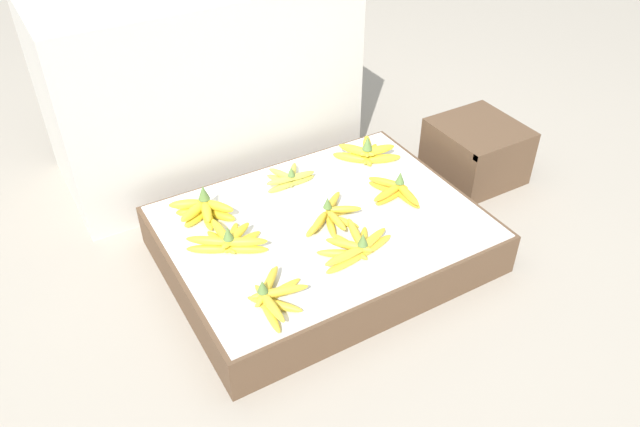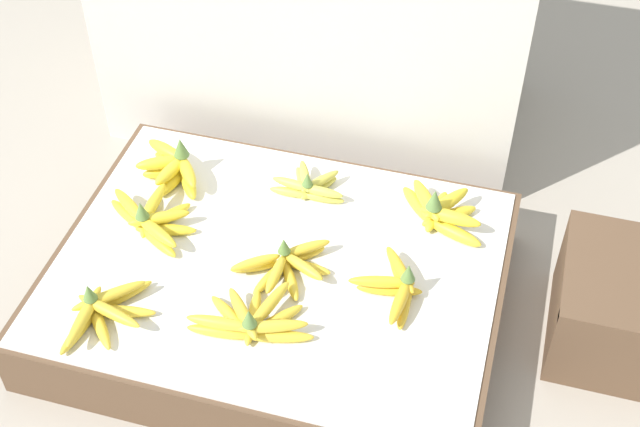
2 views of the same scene
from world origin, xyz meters
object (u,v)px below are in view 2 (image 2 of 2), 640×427
Objects in this scene: wooden_crate at (627,308)px; banana_bunch_back_midright at (440,211)px; banana_bunch_back_midleft at (309,186)px; banana_bunch_middle_midleft at (285,265)px; banana_bunch_back_left at (174,168)px; banana_bunch_middle_left at (151,219)px; banana_bunch_front_left at (102,310)px; banana_bunch_middle_midright at (397,286)px; banana_bunch_front_midleft at (252,321)px.

banana_bunch_back_midright reaches higher than wooden_crate.
banana_bunch_back_midleft is at bearing 170.86° from wooden_crate.
banana_bunch_middle_midleft is 0.41m from banana_bunch_back_left.
wooden_crate is at bearing 4.61° from banana_bunch_middle_left.
banana_bunch_middle_midleft reaches higher than wooden_crate.
banana_bunch_back_left is 0.33m from banana_bunch_back_midleft.
banana_bunch_middle_left is 0.66m from banana_bunch_back_midright.
banana_bunch_middle_midleft reaches higher than banana_bunch_back_midleft.
banana_bunch_front_left is 0.57m from banana_bunch_back_midleft.
banana_bunch_back_left is 1.01× the size of banana_bunch_back_midleft.
wooden_crate is 1.73× the size of banana_bunch_back_midleft.
banana_bunch_front_left is 0.27m from banana_bunch_middle_left.
banana_bunch_middle_midright is (0.57, 0.23, 0.00)m from banana_bunch_front_left.
banana_bunch_front_midleft is at bearing -147.21° from banana_bunch_middle_midright.
banana_bunch_back_midright is (0.31, -0.01, 0.01)m from banana_bunch_back_midleft.
wooden_crate is 1.07m from banana_bunch_middle_left.
banana_bunch_front_midleft is at bearing -90.06° from banana_bunch_back_midleft.
banana_bunch_middle_midleft is at bearing 34.16° from banana_bunch_front_left.
banana_bunch_middle_left is at bearing 175.62° from banana_bunch_middle_midright.
banana_bunch_middle_left is at bearing 145.57° from banana_bunch_front_midleft.
banana_bunch_back_midleft is 0.31m from banana_bunch_back_midright.
wooden_crate is 0.51m from banana_bunch_middle_midright.
banana_bunch_back_midleft is 0.83× the size of banana_bunch_back_midright.
banana_bunch_back_midright is (0.29, 0.25, 0.01)m from banana_bunch_middle_midleft.
banana_bunch_back_left is (-0.01, 0.17, 0.01)m from banana_bunch_middle_left.
banana_bunch_front_left reaches higher than banana_bunch_middle_midleft.
banana_bunch_back_left is at bearing -177.61° from banana_bunch_back_midright.
wooden_crate is at bearing 15.04° from banana_bunch_middle_midright.
banana_bunch_middle_midright is at bearing 21.57° from banana_bunch_front_left.
banana_bunch_middle_left reaches higher than banana_bunch_middle_midright.
banana_bunch_middle_midleft is 0.38m from banana_bunch_back_midright.
banana_bunch_middle_midright is 0.25m from banana_bunch_back_midright.
banana_bunch_front_midleft is 1.11× the size of banana_bunch_middle_left.
banana_bunch_middle_left is (-0.01, 0.27, 0.00)m from banana_bunch_front_left.
banana_bunch_back_left reaches higher than banana_bunch_middle_left.
banana_bunch_front_left is at bearing -145.84° from banana_bunch_middle_midleft.
banana_bunch_middle_midright is 1.01× the size of banana_bunch_back_midright.
banana_bunch_front_midleft is at bearing -34.43° from banana_bunch_middle_left.
banana_bunch_back_midright reaches higher than banana_bunch_back_left.
banana_bunch_middle_midleft is at bearing -169.52° from wooden_crate.
banana_bunch_front_midleft and banana_bunch_middle_midright have the same top height.
banana_bunch_middle_midright is at bearing -164.96° from wooden_crate.
banana_bunch_back_midright is at bearing 165.71° from wooden_crate.
banana_bunch_back_left is (-0.59, 0.21, 0.01)m from banana_bunch_middle_midright.
wooden_crate is 1.41× the size of banana_bunch_middle_midright.
banana_bunch_middle_midright is at bearing -101.28° from banana_bunch_back_midright.
banana_bunch_middle_midleft is at bearing -178.85° from banana_bunch_middle_midright.
banana_bunch_middle_midleft is (-0.73, -0.14, 0.06)m from wooden_crate.
banana_bunch_back_midright is at bearing 39.90° from banana_bunch_middle_midleft.
wooden_crate is 0.46m from banana_bunch_back_midright.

